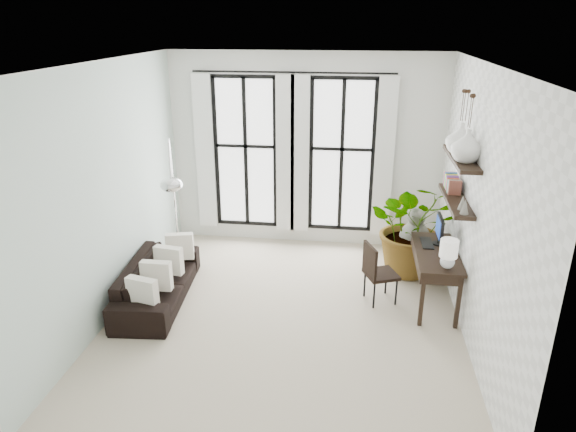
% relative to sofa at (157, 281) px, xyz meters
% --- Properties ---
extents(floor, '(5.00, 5.00, 0.00)m').
position_rel_sofa_xyz_m(floor, '(1.80, -0.22, -0.28)').
color(floor, beige).
rests_on(floor, ground).
extents(ceiling, '(5.00, 5.00, 0.00)m').
position_rel_sofa_xyz_m(ceiling, '(1.80, -0.22, 2.92)').
color(ceiling, white).
rests_on(ceiling, wall_back).
extents(wall_left, '(0.00, 5.00, 5.00)m').
position_rel_sofa_xyz_m(wall_left, '(-0.45, -0.22, 1.32)').
color(wall_left, silver).
rests_on(wall_left, floor).
extents(wall_right, '(0.00, 5.00, 5.00)m').
position_rel_sofa_xyz_m(wall_right, '(4.05, -0.22, 1.32)').
color(wall_right, white).
rests_on(wall_right, floor).
extents(wall_back, '(4.50, 0.00, 4.50)m').
position_rel_sofa_xyz_m(wall_back, '(1.80, 2.28, 1.32)').
color(wall_back, white).
rests_on(wall_back, floor).
extents(windows, '(3.26, 0.13, 2.65)m').
position_rel_sofa_xyz_m(windows, '(1.60, 2.21, 1.28)').
color(windows, white).
rests_on(windows, wall_back).
extents(wall_shelves, '(0.25, 1.30, 0.60)m').
position_rel_sofa_xyz_m(wall_shelves, '(3.91, 0.45, 1.44)').
color(wall_shelves, black).
rests_on(wall_shelves, wall_right).
extents(sofa, '(0.91, 1.99, 0.57)m').
position_rel_sofa_xyz_m(sofa, '(0.00, 0.00, 0.00)').
color(sofa, black).
rests_on(sofa, floor).
extents(throw_pillows, '(0.40, 1.52, 0.40)m').
position_rel_sofa_xyz_m(throw_pillows, '(0.10, -0.00, 0.22)').
color(throw_pillows, silver).
rests_on(throw_pillows, sofa).
extents(plant, '(1.47, 1.31, 1.51)m').
position_rel_sofa_xyz_m(plant, '(3.54, 1.32, 0.47)').
color(plant, '#2D7228').
rests_on(plant, floor).
extents(desk, '(0.55, 1.31, 1.16)m').
position_rel_sofa_xyz_m(desk, '(3.75, 0.37, 0.44)').
color(desk, black).
rests_on(desk, floor).
extents(desk_chair, '(0.53, 0.53, 0.85)m').
position_rel_sofa_xyz_m(desk_chair, '(2.97, 0.35, 0.20)').
color(desk_chair, black).
rests_on(desk_chair, floor).
extents(arc_lamp, '(0.71, 1.42, 2.17)m').
position_rel_sofa_xyz_m(arc_lamp, '(0.10, 0.60, 1.40)').
color(arc_lamp, silver).
rests_on(arc_lamp, floor).
extents(buddha, '(0.54, 0.54, 0.98)m').
position_rel_sofa_xyz_m(buddha, '(3.59, 1.48, 0.13)').
color(buddha, gray).
rests_on(buddha, floor).
extents(vase_a, '(0.37, 0.37, 0.38)m').
position_rel_sofa_xyz_m(vase_a, '(3.91, 0.16, 1.98)').
color(vase_a, white).
rests_on(vase_a, shelf_upper).
extents(vase_b, '(0.37, 0.37, 0.38)m').
position_rel_sofa_xyz_m(vase_b, '(3.91, 0.56, 1.98)').
color(vase_b, white).
rests_on(vase_b, shelf_upper).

